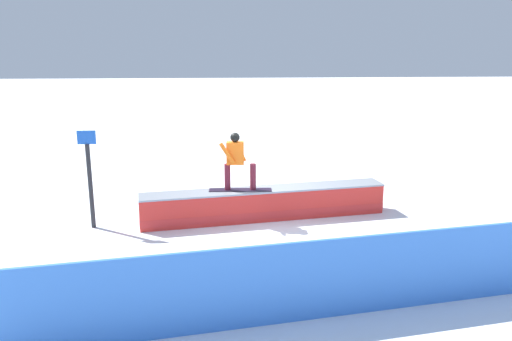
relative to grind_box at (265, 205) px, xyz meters
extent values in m
plane|color=white|center=(0.00, 0.00, -0.34)|extent=(120.00, 120.00, 0.00)
cube|color=red|center=(0.00, 0.00, 0.02)|extent=(5.92, 1.51, 0.71)
cube|color=red|center=(0.00, 0.00, -0.16)|extent=(5.93, 1.52, 0.17)
cube|color=gray|center=(0.00, 0.00, 0.39)|extent=(5.93, 1.56, 0.04)
cube|color=black|center=(0.59, 0.09, 0.42)|extent=(1.48, 0.37, 0.01)
cylinder|color=maroon|center=(0.89, 0.08, 0.73)|extent=(0.15, 0.15, 0.62)
cylinder|color=maroon|center=(0.30, 0.11, 0.73)|extent=(0.15, 0.15, 0.62)
cube|color=orange|center=(0.71, 0.09, 1.30)|extent=(0.41, 0.26, 0.52)
sphere|color=black|center=(0.71, 0.09, 1.67)|extent=(0.22, 0.22, 0.22)
cylinder|color=orange|center=(0.90, 0.24, 1.33)|extent=(0.37, 0.11, 0.51)
cylinder|color=orange|center=(0.60, -0.07, 1.33)|extent=(0.32, 0.11, 0.54)
cube|color=#3979E2|center=(0.00, 4.66, 0.29)|extent=(9.17, 1.49, 1.26)
cylinder|color=#262628|center=(3.98, 0.32, 0.63)|extent=(0.10, 0.10, 1.94)
cube|color=blue|center=(3.98, 0.32, 1.76)|extent=(0.40, 0.04, 0.30)
camera|label=1|loc=(1.09, 11.27, 3.64)|focal=34.66mm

